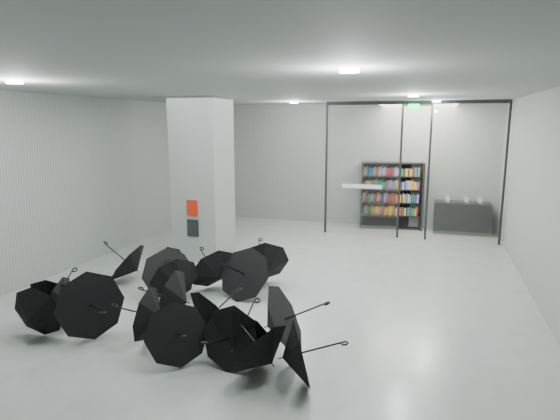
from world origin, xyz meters
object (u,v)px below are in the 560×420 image
(column, at_px, (203,178))
(umbrella_cluster, at_px, (185,305))
(bookshelf, at_px, (391,196))
(shop_counter, at_px, (461,217))

(column, xyz_separation_m, umbrella_cluster, (1.60, -3.91, -1.70))
(bookshelf, distance_m, umbrella_cluster, 9.10)
(shop_counter, bearing_deg, bookshelf, 178.23)
(bookshelf, height_order, shop_counter, bookshelf)
(column, height_order, bookshelf, column)
(shop_counter, distance_m, umbrella_cluster, 9.89)
(bookshelf, height_order, umbrella_cluster, bookshelf)
(column, xyz_separation_m, bookshelf, (4.28, 4.75, -0.93))
(shop_counter, height_order, umbrella_cluster, umbrella_cluster)
(column, height_order, umbrella_cluster, column)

